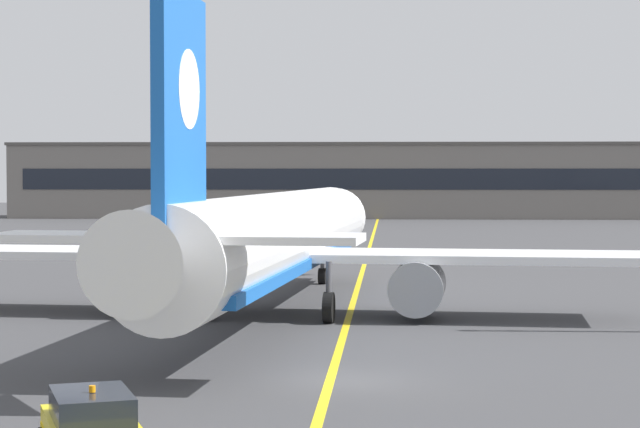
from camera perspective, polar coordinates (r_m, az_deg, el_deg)
name	(u,v)px	position (r m, az deg, el deg)	size (l,w,h in m)	color
ground_plane	(345,381)	(34.89, 1.24, -8.28)	(400.00, 400.00, 0.00)	#3D3D3F
taxiway_centreline	(359,284)	(64.62, 1.92, -3.49)	(0.30, 180.00, 0.01)	yellow
airliner_foreground	(275,239)	(49.90, -2.24, -1.26)	(32.31, 41.52, 11.65)	white
safety_cone_by_nose_gear	(324,276)	(66.42, 0.21, -3.12)	(0.44, 0.44, 0.55)	orange
terminal_building	(420,180)	(159.41, 5.00, 1.68)	(112.67, 12.40, 10.33)	slate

